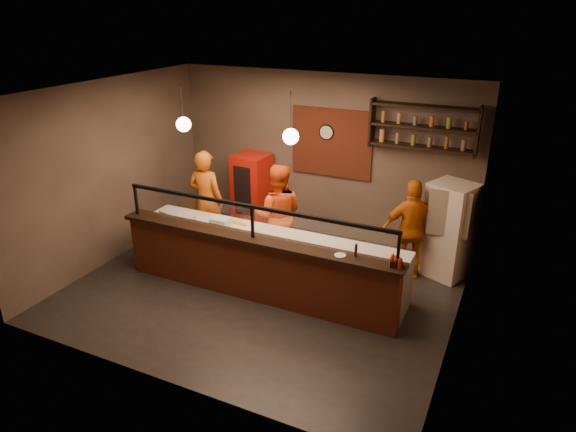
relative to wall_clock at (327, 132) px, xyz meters
The scene contains 29 objects.
floor 3.24m from the wall_clock, 92.33° to the right, with size 6.00×6.00×0.00m, color black.
ceiling 2.70m from the wall_clock, 92.33° to the right, with size 6.00×6.00×0.00m, color #37312B.
wall_back 0.51m from the wall_clock, 158.20° to the left, with size 6.00×6.00×0.00m, color #6C5C4F.
wall_left 3.99m from the wall_clock, 141.57° to the right, with size 5.00×5.00×0.00m, color #6C5C4F.
wall_right 3.84m from the wall_clock, 40.31° to the right, with size 5.00×5.00×0.00m, color #6C5C4F.
wall_front 4.99m from the wall_clock, 91.16° to the right, with size 6.00×6.00×0.00m, color #6C5C4F.
brick_patch 0.22m from the wall_clock, ahead, with size 1.60×0.04×1.30m, color brown.
service_counter 3.19m from the wall_clock, 92.08° to the right, with size 4.60×0.25×1.00m, color brown.
counter_ledge 2.96m from the wall_clock, 92.08° to the right, with size 4.70×0.37×0.06m, color black.
worktop_cabinet 2.81m from the wall_clock, 92.53° to the right, with size 4.60×0.75×0.85m, color gray.
worktop 2.57m from the wall_clock, 92.53° to the right, with size 4.60×0.75×0.05m, color white.
sneeze_guard 2.86m from the wall_clock, 92.08° to the right, with size 4.50×0.05×0.52m.
wall_shelving 1.83m from the wall_clock, ahead, with size 1.84×0.28×0.85m.
wall_clock is the anchor object (origin of this frame).
pendant_left 2.81m from the wall_clock, 125.30° to the right, with size 0.24×0.24×0.77m.
pendant_right 2.32m from the wall_clock, 82.44° to the right, with size 0.24×0.24×0.77m.
cook_left 2.60m from the wall_clock, 140.05° to the right, with size 0.69×0.46×1.90m, color orange.
cook_mid 1.94m from the wall_clock, 101.20° to the right, with size 0.89×0.70×1.84m, color #E75315.
cook_right 2.52m from the wall_clock, 27.57° to the right, with size 1.01×0.42×1.73m, color orange.
fridge 2.89m from the wall_clock, 15.22° to the right, with size 0.69×0.64×1.65m, color beige.
red_cooler 2.00m from the wall_clock, 168.08° to the right, with size 0.67×0.61×1.56m, color red.
pizza_dough 2.53m from the wall_clock, 104.85° to the right, with size 0.49×0.49×0.01m, color white.
prep_tub_a 3.29m from the wall_clock, 129.84° to the right, with size 0.27×0.21×0.13m, color silver.
prep_tub_b 2.75m from the wall_clock, 112.52° to the right, with size 0.31×0.25×0.15m, color white.
prep_tub_c 3.14m from the wall_clock, 121.67° to the right, with size 0.27×0.21×0.13m, color silver.
rolling_pin 2.55m from the wall_clock, 109.19° to the right, with size 0.06×0.06×0.34m, color #CBD022.
condiment_caddy 3.60m from the wall_clock, 52.61° to the right, with size 0.17×0.13×0.09m, color black.
pepper_mill 3.23m from the wall_clock, 60.69° to the right, with size 0.04×0.04×0.19m, color black.
small_plate 3.24m from the wall_clock, 64.71° to the right, with size 0.16×0.16×0.01m, color silver.
Camera 1 is at (3.49, -6.47, 4.36)m, focal length 32.00 mm.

